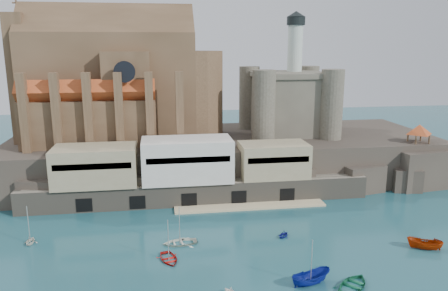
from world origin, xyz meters
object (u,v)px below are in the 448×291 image
church (120,86)px  pavilion (419,131)px  boat_0 (169,260)px  boat_2 (310,284)px  castle_keep (288,100)px

church → pavilion: 68.65m
boat_0 → boat_2: (18.64, -9.60, 0.00)m
church → boat_0: bearing=-77.7°
castle_keep → boat_2: size_ratio=4.97×
castle_keep → boat_0: castle_keep is taller
boat_2 → pavilion: bearing=-61.0°
castle_keep → boat_0: bearing=-125.6°
boat_2 → castle_keep: bearing=-28.5°
castle_keep → pavilion: size_ratio=4.58×
pavilion → boat_0: size_ratio=1.29×
pavilion → boat_2: size_ratio=1.09×
castle_keep → boat_2: 56.84m
castle_keep → pavilion: castle_keep is taller
church → pavilion: bearing=-13.5°
church → boat_0: (9.52, -43.62, -22.13)m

